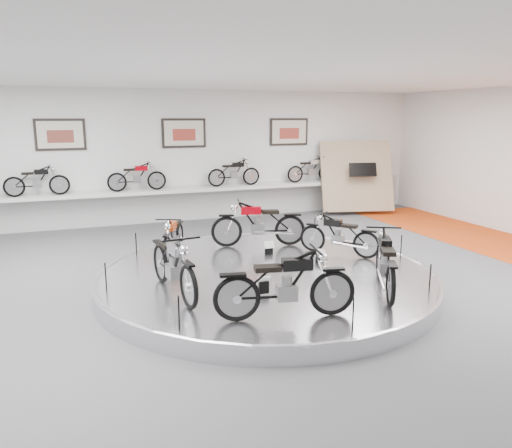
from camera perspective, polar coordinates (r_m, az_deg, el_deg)
name	(u,v)px	position (r m, az deg, el deg)	size (l,w,h in m)	color
floor	(273,291)	(9.40, 1.91, -7.69)	(16.00, 16.00, 0.00)	#4E4E50
ceiling	(274,68)	(8.88, 2.10, 17.37)	(16.00, 16.00, 0.00)	white
wall_back	(184,156)	(15.57, -8.19, 7.67)	(16.00, 16.00, 0.00)	white
dado_band	(186,203)	(15.73, -8.01, 2.40)	(15.68, 0.04, 1.10)	#BCBCBA
display_platform	(267,279)	(9.62, 1.22, -6.28)	(6.40, 6.40, 0.30)	silver
platform_rim	(267,273)	(9.58, 1.22, -5.60)	(6.40, 6.40, 0.10)	#B2B2BA
shelf	(188,190)	(15.39, -7.82, 3.89)	(11.00, 0.55, 0.10)	silver
poster_left	(60,135)	(15.11, -21.46, 9.49)	(1.35, 0.06, 0.88)	beige
poster_center	(184,133)	(15.50, -8.23, 10.24)	(1.35, 0.06, 0.88)	beige
poster_right	(289,132)	(16.63, 3.80, 10.47)	(1.35, 0.06, 0.88)	beige
display_panel	(357,176)	(16.99, 11.43, 5.38)	(2.40, 0.12, 2.40)	tan
shelf_bike_a	(37,183)	(14.96, -23.76, 4.33)	(1.22, 0.42, 0.73)	black
shelf_bike_b	(137,178)	(15.07, -13.45, 5.08)	(1.22, 0.42, 0.73)	#9C000B
shelf_bike_c	(234,174)	(15.75, -2.53, 5.70)	(1.22, 0.42, 0.73)	black
shelf_bike_d	(311,171)	(16.79, 6.29, 6.04)	(1.22, 0.42, 0.73)	#A7A7AC
bike_a	(339,235)	(10.71, 9.46, -1.22)	(1.51, 0.53, 0.89)	black
bike_b	(258,223)	(11.27, 0.28, 0.10)	(1.82, 0.64, 1.07)	#9C000B
bike_c	(173,236)	(10.57, -9.44, -1.37)	(1.52, 0.54, 0.89)	#BC3708
bike_d	(173,264)	(8.33, -9.43, -4.49)	(1.80, 0.64, 1.06)	#A7A7AC
bike_e	(285,284)	(7.27, 3.38, -6.88)	(1.79, 0.63, 1.05)	black
bike_f	(385,262)	(8.66, 14.58, -4.20)	(1.75, 0.62, 1.03)	black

